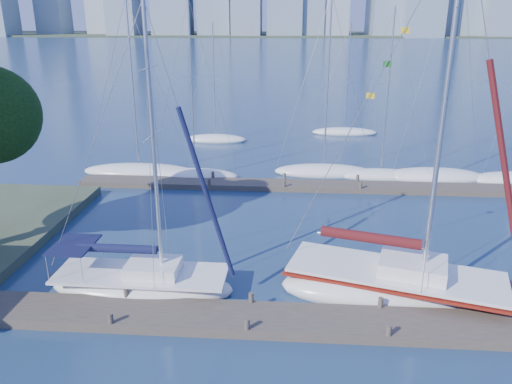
{
  "coord_description": "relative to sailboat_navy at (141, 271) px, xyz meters",
  "views": [
    {
      "loc": [
        1.44,
        -16.07,
        10.99
      ],
      "look_at": [
        -0.04,
        4.0,
        3.89
      ],
      "focal_mm": 35.0,
      "sensor_mm": 36.0,
      "label": 1
    }
  ],
  "objects": [
    {
      "name": "ground",
      "position": [
        4.69,
        -1.99,
        -0.99
      ],
      "size": [
        700.0,
        700.0,
        0.0
      ],
      "primitive_type": "plane",
      "color": "navy",
      "rests_on": "ground"
    },
    {
      "name": "near_dock",
      "position": [
        4.69,
        -1.99,
        -0.79
      ],
      "size": [
        26.0,
        2.0,
        0.4
      ],
      "primitive_type": "cube",
      "color": "#433931",
      "rests_on": "ground"
    },
    {
      "name": "far_dock",
      "position": [
        6.69,
        14.01,
        -0.81
      ],
      "size": [
        30.0,
        1.8,
        0.36
      ],
      "primitive_type": "cube",
      "color": "#433931",
      "rests_on": "ground"
    },
    {
      "name": "far_shore",
      "position": [
        4.69,
        318.01,
        -0.99
      ],
      "size": [
        800.0,
        100.0,
        1.5
      ],
      "primitive_type": "cube",
      "color": "#38472D",
      "rests_on": "ground"
    },
    {
      "name": "sailboat_navy",
      "position": [
        0.0,
        0.0,
        0.0
      ],
      "size": [
        7.74,
        2.61,
        12.13
      ],
      "rotation": [
        0.0,
        0.0,
        -0.01
      ],
      "color": "white",
      "rests_on": "ground"
    },
    {
      "name": "sailboat_maroon",
      "position": [
        10.55,
        0.6,
        0.11
      ],
      "size": [
        9.83,
        5.52,
        14.85
      ],
      "rotation": [
        0.0,
        0.0,
        -0.28
      ],
      "color": "white",
      "rests_on": "ground"
    },
    {
      "name": "bg_boat_0",
      "position": [
        -4.97,
        16.25,
        -0.72
      ],
      "size": [
        8.66,
        4.3,
        12.63
      ],
      "rotation": [
        0.0,
        0.0,
        -0.24
      ],
      "color": "white",
      "rests_on": "ground"
    },
    {
      "name": "bg_boat_1",
      "position": [
        -0.7,
        15.61,
        -0.73
      ],
      "size": [
        6.25,
        2.39,
        12.44
      ],
      "rotation": [
        0.0,
        0.0,
        -0.05
      ],
      "color": "white",
      "rests_on": "ground"
    },
    {
      "name": "bg_boat_2",
      "position": [
        8.52,
        17.24,
        -0.72
      ],
      "size": [
        7.54,
        4.47,
        12.84
      ],
      "rotation": [
        0.0,
        0.0,
        0.33
      ],
      "color": "white",
      "rests_on": "ground"
    },
    {
      "name": "bg_boat_3",
      "position": [
        12.58,
        16.76,
        -0.76
      ],
      "size": [
        6.71,
        4.3,
        11.91
      ],
      "rotation": [
        0.0,
        0.0,
        -0.41
      ],
      "color": "white",
      "rests_on": "ground"
    },
    {
      "name": "bg_boat_4",
      "position": [
        16.33,
        16.58,
        -0.67
      ],
      "size": [
        7.53,
        5.19,
        15.55
      ],
      "rotation": [
        0.0,
        0.0,
        0.43
      ],
      "color": "white",
      "rests_on": "ground"
    },
    {
      "name": "bg_boat_6",
      "position": [
        -0.94,
        26.92,
        -0.75
      ],
      "size": [
        5.82,
        2.27,
        10.83
      ],
      "rotation": [
        0.0,
        0.0,
        0.06
      ],
      "color": "white",
      "rests_on": "ground"
    },
    {
      "name": "bg_boat_7",
      "position": [
        11.32,
        30.87,
        -0.76
      ],
      "size": [
        6.38,
        2.01,
        10.78
      ],
      "rotation": [
        0.0,
        0.0,
        -0.02
      ],
      "color": "white",
      "rests_on": "ground"
    }
  ]
}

